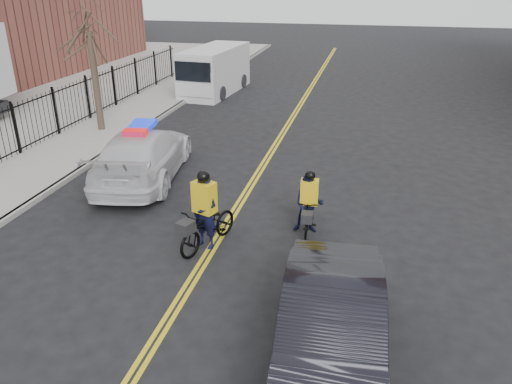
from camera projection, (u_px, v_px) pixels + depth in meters
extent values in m
plane|color=black|center=(189.00, 287.00, 10.96)|extent=(120.00, 120.00, 0.00)
cube|color=gold|center=(263.00, 162.00, 18.10)|extent=(0.10, 60.00, 0.01)
cube|color=gold|center=(267.00, 162.00, 18.06)|extent=(0.10, 60.00, 0.01)
cube|color=gray|center=(79.00, 145.00, 19.61)|extent=(3.00, 60.00, 0.15)
cube|color=gray|center=(114.00, 148.00, 19.30)|extent=(0.20, 60.00, 0.15)
cylinder|color=#382A21|center=(96.00, 82.00, 20.56)|extent=(0.28, 0.28, 4.00)
imported|color=silver|center=(143.00, 154.00, 16.37)|extent=(3.25, 6.08, 1.68)
cube|color=#0C26CC|center=(140.00, 127.00, 15.99)|extent=(0.94, 1.63, 0.16)
imported|color=black|center=(331.00, 331.00, 8.38)|extent=(2.00, 5.03, 1.63)
cube|color=silver|center=(215.00, 70.00, 28.04)|extent=(2.63, 6.00, 2.49)
cube|color=silver|center=(197.00, 83.00, 25.92)|extent=(2.17, 1.03, 1.30)
cube|color=black|center=(193.00, 72.00, 25.28)|extent=(1.95, 0.27, 0.97)
cylinder|color=black|center=(186.00, 91.00, 27.17)|extent=(0.33, 0.78, 0.76)
cylinder|color=black|center=(221.00, 93.00, 26.60)|extent=(0.33, 0.78, 0.76)
cylinder|color=black|center=(211.00, 79.00, 30.19)|extent=(0.33, 0.78, 0.76)
cylinder|color=black|center=(243.00, 81.00, 29.61)|extent=(0.33, 0.78, 0.76)
imported|color=black|center=(206.00, 226.00, 12.38)|extent=(1.40, 2.20, 1.09)
imported|color=black|center=(205.00, 212.00, 12.22)|extent=(0.80, 0.66, 1.87)
cube|color=gold|center=(204.00, 197.00, 12.06)|extent=(0.63, 0.53, 0.79)
sphere|color=black|center=(203.00, 177.00, 11.84)|extent=(0.31, 0.31, 0.31)
cube|color=black|center=(186.00, 227.00, 11.70)|extent=(0.45, 0.48, 0.29)
imported|color=black|center=(308.00, 214.00, 13.10)|extent=(0.58, 1.74, 1.03)
imported|color=black|center=(309.00, 204.00, 12.98)|extent=(0.81, 0.65, 1.59)
cube|color=gold|center=(309.00, 192.00, 12.84)|extent=(0.47, 0.33, 0.67)
sphere|color=black|center=(310.00, 176.00, 12.66)|extent=(0.27, 0.27, 0.27)
cube|color=black|center=(307.00, 217.00, 12.46)|extent=(0.31, 0.35, 0.25)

